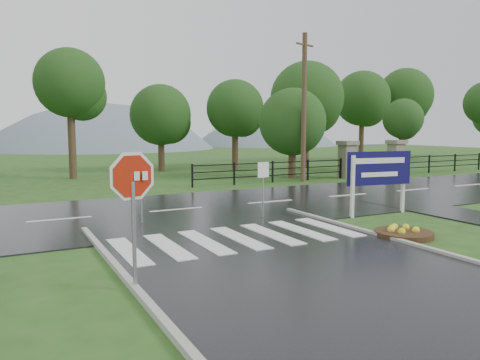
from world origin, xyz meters
TOP-DOWN VIEW (x-y plane):
  - ground at (0.00, 0.00)m, footprint 120.00×120.00m
  - main_road at (0.00, 10.00)m, footprint 90.00×8.00m
  - walkway at (8.50, 4.00)m, footprint 2.20×11.00m
  - crosswalk at (0.00, 5.00)m, footprint 6.50×2.80m
  - pillar_west at (13.00, 16.00)m, footprint 1.00×1.00m
  - pillar_east at (17.00, 16.00)m, footprint 1.00×1.00m
  - fence_west at (7.75, 16.00)m, footprint 9.58×0.08m
  - hills at (3.49, 65.00)m, footprint 102.00×48.00m
  - treeline at (1.00, 24.00)m, footprint 83.20×5.20m
  - stop_sign at (-3.52, 2.39)m, footprint 1.19×0.29m
  - estate_billboard at (5.94, 6.00)m, footprint 2.51×0.41m
  - flower_bed at (4.23, 3.21)m, footprint 1.59×1.59m
  - reg_sign_small at (2.11, 7.34)m, footprint 0.42×0.05m
  - reg_sign_round at (-1.77, 8.22)m, footprint 0.51×0.09m
  - utility_pole_east at (9.43, 15.50)m, footprint 1.41×0.52m
  - entrance_tree_left at (10.03, 17.50)m, footprint 4.02×4.02m
  - entrance_tree_right at (19.08, 17.50)m, footprint 2.73×2.73m

SIDE VIEW (x-z plane):
  - hills at x=3.49m, z-range -39.54..8.46m
  - ground at x=0.00m, z-range 0.00..0.00m
  - main_road at x=0.00m, z-range -0.02..0.02m
  - walkway at x=8.50m, z-range -0.02..0.02m
  - treeline at x=1.00m, z-range -5.00..5.00m
  - crosswalk at x=0.00m, z-range 0.05..0.07m
  - flower_bed at x=4.23m, z-range -0.04..0.28m
  - fence_west at x=7.75m, z-range 0.12..1.32m
  - pillar_west at x=13.00m, z-range 0.06..2.30m
  - pillar_east at x=17.00m, z-range 0.06..2.30m
  - reg_sign_small at x=2.11m, z-range 0.42..2.30m
  - reg_sign_round at x=-1.77m, z-range 0.29..2.48m
  - estate_billboard at x=5.94m, z-range 0.41..2.63m
  - stop_sign at x=-3.52m, z-range 0.54..3.28m
  - entrance_tree_left at x=10.03m, z-range 0.66..6.04m
  - entrance_tree_right at x=19.08m, z-range 1.09..6.09m
  - utility_pole_east at x=9.43m, z-range 0.07..8.20m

